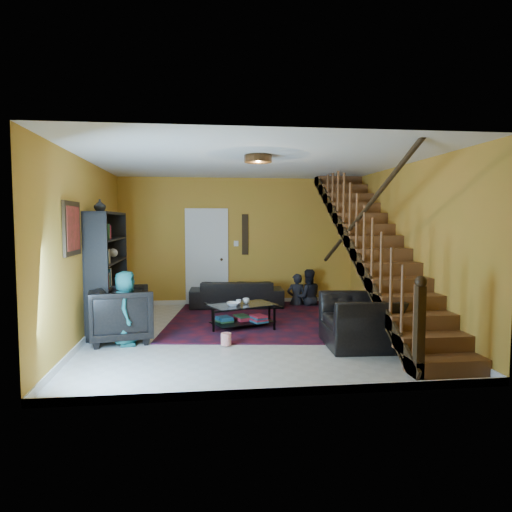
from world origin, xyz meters
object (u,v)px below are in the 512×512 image
(coffee_table, at_px, (243,315))
(armchair_right, at_px, (360,321))
(armchair_left, at_px, (121,314))
(sofa, at_px, (237,294))
(bookshelf, at_px, (108,273))

(coffee_table, bearing_deg, armchair_right, -39.55)
(armchair_left, height_order, coffee_table, armchair_left)
(armchair_right, bearing_deg, armchair_left, -98.71)
(sofa, bearing_deg, armchair_right, 118.90)
(sofa, xyz_separation_m, armchair_left, (-1.97, -2.55, 0.13))
(armchair_left, distance_m, coffee_table, 2.04)
(sofa, distance_m, armchair_left, 3.23)
(sofa, bearing_deg, bookshelf, 39.22)
(bookshelf, height_order, sofa, bookshelf)
(sofa, relative_size, armchair_left, 2.13)
(armchair_left, bearing_deg, armchair_right, -112.95)
(bookshelf, height_order, coffee_table, bookshelf)
(bookshelf, xyz_separation_m, armchair_left, (0.35, -0.85, -0.54))
(sofa, relative_size, coffee_table, 1.60)
(armchair_right, relative_size, coffee_table, 0.93)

